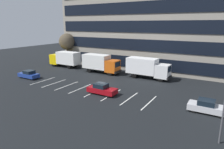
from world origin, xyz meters
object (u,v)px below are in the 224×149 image
object	(u,v)px
bare_tree	(67,42)
sedan_navy	(29,74)
box_truck_yellow	(65,58)
box_truck_orange	(100,63)
sedan_maroon	(102,89)
box_truck_white	(147,67)
sedan_silver	(208,107)

from	to	relation	value
bare_tree	sedan_navy	bearing A→B (deg)	-76.11
box_truck_yellow	bare_tree	xyz separation A→B (m)	(-2.34, 3.44, 3.46)
box_truck_orange	box_truck_yellow	size ratio (longest dim) A/B	1.03
sedan_navy	sedan_maroon	xyz separation A→B (m)	(16.29, -0.31, 0.02)
box_truck_white	box_truck_yellow	xyz separation A→B (m)	(-19.87, -0.20, -0.07)
sedan_navy	bare_tree	xyz separation A→B (m)	(-3.53, 14.27, 4.77)
box_truck_white	sedan_navy	bearing A→B (deg)	-149.44
box_truck_yellow	sedan_maroon	size ratio (longest dim) A/B	1.80
box_truck_yellow	sedan_silver	bearing A→B (deg)	-18.34
box_truck_white	sedan_silver	world-z (taller)	box_truck_white
box_truck_yellow	sedan_maroon	bearing A→B (deg)	-32.51
sedan_maroon	bare_tree	bearing A→B (deg)	143.67
sedan_navy	sedan_maroon	distance (m)	16.30
sedan_maroon	sedan_navy	bearing A→B (deg)	178.92
sedan_silver	bare_tree	bearing A→B (deg)	157.66
bare_tree	box_truck_white	bearing A→B (deg)	-8.28
box_truck_orange	bare_tree	world-z (taller)	bare_tree
box_truck_orange	box_truck_white	size ratio (longest dim) A/B	1.00
box_truck_yellow	sedan_navy	xyz separation A→B (m)	(1.19, -10.83, -1.30)
box_truck_yellow	box_truck_white	bearing A→B (deg)	0.58
sedan_navy	bare_tree	world-z (taller)	bare_tree
box_truck_orange	bare_tree	distance (m)	13.52
sedan_maroon	bare_tree	world-z (taller)	bare_tree
box_truck_orange	box_truck_yellow	bearing A→B (deg)	176.97
box_truck_white	sedan_silver	xyz separation A→B (m)	(11.22, -10.51, -1.36)
sedan_silver	sedan_navy	size ratio (longest dim) A/B	1.03
box_truck_white	box_truck_yellow	distance (m)	19.88
sedan_navy	box_truck_white	bearing A→B (deg)	30.56
sedan_navy	sedan_maroon	size ratio (longest dim) A/B	0.97
sedan_silver	bare_tree	xyz separation A→B (m)	(-33.44, 13.74, 4.75)
box_truck_white	sedan_maroon	world-z (taller)	box_truck_white
box_truck_yellow	sedan_maroon	world-z (taller)	box_truck_yellow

